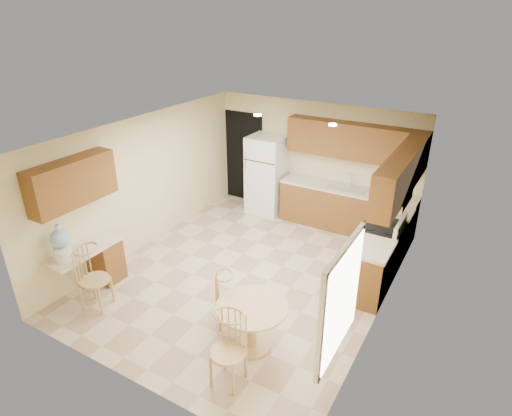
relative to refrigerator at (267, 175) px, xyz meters
The scene contains 30 objects.
floor 2.72m from the refrigerator, 68.40° to the right, with size 5.50×5.50×0.00m, color #C7AE90.
ceiling 3.05m from the refrigerator, 68.40° to the right, with size 4.50×5.50×0.02m, color white.
wall_back 1.08m from the refrigerator, 20.23° to the left, with size 4.50×0.02×2.50m, color beige.
wall_front 5.25m from the refrigerator, 79.55° to the right, with size 4.50×0.02×2.50m, color beige.
wall_left 2.76m from the refrigerator, 118.44° to the right, with size 0.02×5.50×2.50m, color beige.
wall_right 4.02m from the refrigerator, 36.87° to the right, with size 0.02×5.50×2.50m, color beige.
doorway 0.89m from the refrigerator, 157.27° to the left, with size 0.90×0.02×2.10m, color black.
base_cab_back 1.88m from the refrigerator, ahead, with size 2.75×0.60×0.87m, color brown.
counter_back 1.83m from the refrigerator, ahead, with size 2.75×0.63×0.04m, color beige.
base_cab_right_a 2.98m from the refrigerator, 10.64° to the right, with size 0.60×0.59×0.87m, color brown.
counter_right_a 2.95m from the refrigerator, 10.64° to the right, with size 0.63×0.59×0.04m, color beige.
base_cab_right_b 3.55m from the refrigerator, 34.59° to the right, with size 0.60×0.80×0.87m, color brown.
counter_right_b 3.52m from the refrigerator, 34.59° to the right, with size 0.63×0.80×0.04m, color beige.
upper_cab_back 2.08m from the refrigerator, ahead, with size 2.75×0.33×0.70m, color brown.
upper_cab_right 3.40m from the refrigerator, 21.41° to the right, with size 0.33×2.42×0.70m, color brown.
upper_cab_left 4.27m from the refrigerator, 105.84° to the right, with size 0.33×1.40×0.70m, color brown.
sink 1.80m from the refrigerator, ahead, with size 0.78×0.44×0.01m, color silver.
range_hood 3.24m from the refrigerator, 22.46° to the right, with size 0.50×0.76×0.14m, color silver.
desk_pedestal 3.90m from the refrigerator, 105.76° to the right, with size 0.48×0.42×0.72m, color brown.
desk_top 4.23m from the refrigerator, 104.36° to the right, with size 0.50×1.20×0.04m, color beige.
window 5.34m from the refrigerator, 53.21° to the right, with size 0.06×1.12×1.30m.
can_light_a 2.06m from the refrigerator, 69.44° to the right, with size 0.14×0.14×0.02m, color white.
can_light_b 2.73m from the refrigerator, 32.96° to the right, with size 0.14×0.14×0.02m, color white.
refrigerator is the anchor object (origin of this frame).
stove 3.15m from the refrigerator, 22.99° to the right, with size 0.65×0.76×1.09m.
dining_table 4.37m from the refrigerator, 63.93° to the right, with size 0.95×0.95×0.70m.
chair_table_a 4.00m from the refrigerator, 69.98° to the right, with size 0.38×0.47×0.86m.
chair_table_b 5.06m from the refrigerator, 67.13° to the right, with size 0.44×0.44×0.99m.
chair_desk 4.47m from the refrigerator, 97.72° to the right, with size 0.45×0.58×1.02m.
water_crock 4.57m from the refrigerator, 103.29° to the right, with size 0.28×0.28×0.59m.
Camera 1 is at (3.25, -5.36, 4.22)m, focal length 30.00 mm.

